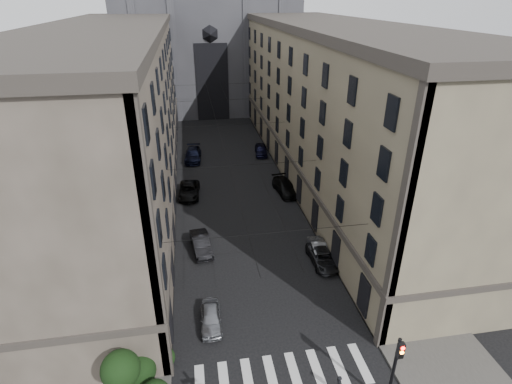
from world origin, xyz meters
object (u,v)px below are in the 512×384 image
car_right_midfar (285,187)px  car_right_far (261,150)px  car_left_near (211,318)px  car_right_near (319,249)px  car_right_midnear (323,257)px  traffic_light_right (395,365)px  car_left_midfar (189,191)px  gothic_tower (206,17)px  car_left_far (193,155)px  car_left_midnear (201,244)px

car_right_midfar → car_right_far: car_right_midfar is taller
car_left_near → car_right_far: bearing=75.5°
car_right_near → car_right_midnear: bearing=-89.1°
traffic_light_right → car_left_near: (-9.80, 8.14, -2.64)m
car_left_near → car_right_midnear: 11.91m
traffic_light_right → car_right_near: bearing=87.7°
car_right_midfar → car_right_midnear: bearing=-96.8°
car_left_midfar → car_right_far: size_ratio=1.17×
gothic_tower → car_right_midnear: 61.84m
car_right_midnear → car_right_far: bearing=90.3°
car_left_near → car_right_near: (10.40, 7.05, -0.01)m
car_right_near → car_right_far: size_ratio=0.87×
car_right_midnear → car_right_midfar: size_ratio=0.87×
gothic_tower → car_left_far: 36.37m
car_left_far → car_right_far: 10.20m
gothic_tower → car_right_midnear: (6.20, -59.09, -17.16)m
car_left_midnear → car_left_midfar: bearing=87.4°
gothic_tower → car_left_far: size_ratio=10.29×
car_right_midnear → car_right_far: car_right_far is taller
car_right_midfar → gothic_tower: bearing=91.2°
traffic_light_right → car_right_midnear: size_ratio=1.14×
gothic_tower → car_left_near: gothic_tower is taller
traffic_light_right → car_left_midnear: 20.59m
car_left_far → car_right_midfar: size_ratio=1.07×
traffic_light_right → car_right_midfar: traffic_light_right is taller
car_right_far → car_left_midfar: bearing=-125.3°
car_left_near → car_right_midnear: (10.40, 5.81, -0.02)m
gothic_tower → car_left_midnear: size_ratio=12.68×
car_right_midnear → car_right_far: (-0.60, 27.80, 0.12)m
car_right_far → car_left_midnear: bearing=-106.1°
car_right_near → car_right_far: (-0.60, 26.56, 0.12)m
car_left_midfar → car_right_far: 16.44m
gothic_tower → car_right_near: size_ratio=14.92×
car_left_midfar → car_right_near: (11.59, -14.34, -0.09)m
car_right_near → car_right_midfar: size_ratio=0.74×
car_left_near → car_right_midnear: car_left_near is taller
gothic_tower → car_right_far: size_ratio=13.00×
traffic_light_right → car_right_near: (0.60, 15.19, -2.65)m
car_right_near → gothic_tower: bearing=97.0°
gothic_tower → traffic_light_right: gothic_tower is taller
car_left_midnear → car_left_far: car_left_far is taller
car_left_far → car_right_near: car_left_far is taller
gothic_tower → car_left_midnear: bearing=-94.6°
car_left_near → car_left_far: (-0.38, 33.05, 0.17)m
gothic_tower → car_left_midfar: 47.05m
car_left_near → car_right_midfar: bearing=64.7°
traffic_light_right → car_right_midnear: bearing=87.5°
car_right_near → car_right_midfar: (0.00, 13.28, 0.13)m
car_left_midfar → car_right_midnear: size_ratio=1.14×
car_left_midfar → car_left_far: 11.70m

